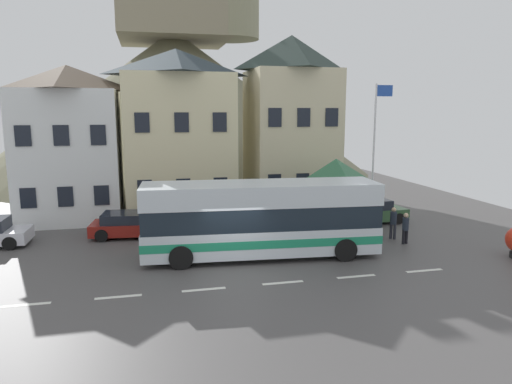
# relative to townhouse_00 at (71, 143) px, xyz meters

# --- Properties ---
(ground_plane) EXTENTS (40.00, 60.00, 0.07)m
(ground_plane) POSITION_rel_townhouse_00_xyz_m (7.73, -12.07, -4.56)
(ground_plane) COLOR #504E4D
(townhouse_00) EXTENTS (5.63, 6.21, 9.05)m
(townhouse_00) POSITION_rel_townhouse_00_xyz_m (0.00, 0.00, 0.00)
(townhouse_00) COLOR white
(townhouse_00) RESTS_ON ground_plane
(townhouse_01) EXTENTS (6.45, 6.69, 10.18)m
(townhouse_01) POSITION_rel_townhouse_00_xyz_m (6.36, 0.24, 0.56)
(townhouse_01) COLOR beige
(townhouse_01) RESTS_ON ground_plane
(townhouse_02) EXTENTS (5.31, 5.11, 11.10)m
(townhouse_02) POSITION_rel_townhouse_00_xyz_m (13.54, -0.55, 1.02)
(townhouse_02) COLOR beige
(townhouse_02) RESTS_ON ground_plane
(hilltop_castle) EXTENTS (40.30, 40.30, 22.59)m
(hilltop_castle) POSITION_rel_townhouse_00_xyz_m (7.62, 21.07, 3.16)
(hilltop_castle) COLOR #727056
(hilltop_castle) RESTS_ON ground_plane
(transit_bus) EXTENTS (10.53, 3.40, 3.32)m
(transit_bus) POSITION_rel_townhouse_00_xyz_m (9.20, -10.20, -2.85)
(transit_bus) COLOR silver
(transit_bus) RESTS_ON ground_plane
(bus_shelter) EXTENTS (3.60, 3.60, 3.91)m
(bus_shelter) POSITION_rel_townhouse_00_xyz_m (14.22, -6.55, -1.39)
(bus_shelter) COLOR #473D33
(bus_shelter) RESTS_ON ground_plane
(parked_car_01) EXTENTS (4.10, 2.36, 1.26)m
(parked_car_01) POSITION_rel_townhouse_00_xyz_m (3.37, -5.40, -3.90)
(parked_car_01) COLOR maroon
(parked_car_01) RESTS_ON ground_plane
(parked_car_02) EXTENTS (4.25, 2.18, 1.36)m
(parked_car_02) POSITION_rel_townhouse_00_xyz_m (16.86, -5.45, -3.86)
(parked_car_02) COLOR #325733
(parked_car_02) RESTS_ON ground_plane
(pedestrian_00) EXTENTS (0.36, 0.36, 1.52)m
(pedestrian_00) POSITION_rel_townhouse_00_xyz_m (15.57, -8.78, -3.65)
(pedestrian_00) COLOR black
(pedestrian_00) RESTS_ON ground_plane
(pedestrian_01) EXTENTS (0.33, 0.30, 1.54)m
(pedestrian_01) POSITION_rel_townhouse_00_xyz_m (16.53, -9.87, -3.68)
(pedestrian_01) COLOR black
(pedestrian_01) RESTS_ON ground_plane
(pedestrian_02) EXTENTS (0.32, 0.32, 1.63)m
(pedestrian_02) POSITION_rel_townhouse_00_xyz_m (16.40, -8.93, -3.59)
(pedestrian_02) COLOR #2D2D38
(pedestrian_02) RESTS_ON ground_plane
(public_bench) EXTENTS (1.64, 0.48, 0.87)m
(public_bench) POSITION_rel_townhouse_00_xyz_m (13.38, -4.80, -4.05)
(public_bench) COLOR #33473D
(public_bench) RESTS_ON ground_plane
(flagpole) EXTENTS (0.95, 0.10, 7.78)m
(flagpole) POSITION_rel_townhouse_00_xyz_m (15.89, -7.65, -0.06)
(flagpole) COLOR silver
(flagpole) RESTS_ON ground_plane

